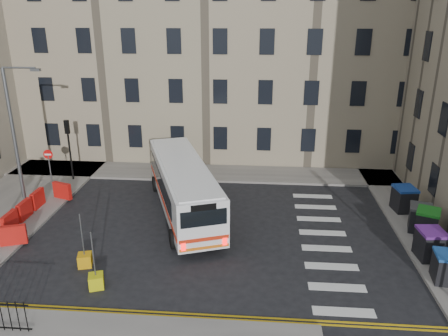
# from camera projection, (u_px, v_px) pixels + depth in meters

# --- Properties ---
(ground) EXTENTS (120.00, 120.00, 0.00)m
(ground) POSITION_uv_depth(u_px,v_px,m) (246.00, 233.00, 22.78)
(ground) COLOR black
(ground) RESTS_ON ground
(pavement_north) EXTENTS (36.00, 3.20, 0.15)m
(pavement_north) POSITION_uv_depth(u_px,v_px,m) (166.00, 172.00, 31.28)
(pavement_north) COLOR slate
(pavement_north) RESTS_ON ground
(pavement_east) EXTENTS (2.40, 26.00, 0.15)m
(pavement_east) POSITION_uv_depth(u_px,v_px,m) (400.00, 206.00, 25.81)
(pavement_east) COLOR slate
(pavement_east) RESTS_ON ground
(pavement_west) EXTENTS (6.00, 22.00, 0.15)m
(pavement_west) POSITION_uv_depth(u_px,v_px,m) (0.00, 214.00, 24.78)
(pavement_west) COLOR slate
(pavement_west) RESTS_ON ground
(terrace_north) EXTENTS (38.30, 10.80, 17.20)m
(terrace_north) POSITION_uv_depth(u_px,v_px,m) (167.00, 42.00, 34.92)
(terrace_north) COLOR gray
(terrace_north) RESTS_ON ground
(traffic_light_nw) EXTENTS (0.28, 0.22, 4.10)m
(traffic_light_nw) POSITION_uv_depth(u_px,v_px,m) (69.00, 141.00, 28.83)
(traffic_light_nw) COLOR black
(traffic_light_nw) RESTS_ON pavement_west
(streetlamp) EXTENTS (0.50, 0.22, 8.14)m
(streetlamp) POSITION_uv_depth(u_px,v_px,m) (14.00, 137.00, 24.19)
(streetlamp) COLOR #595B5E
(streetlamp) RESTS_ON pavement_west
(no_entry_north) EXTENTS (0.60, 0.08, 3.00)m
(no_entry_north) POSITION_uv_depth(u_px,v_px,m) (49.00, 162.00, 27.26)
(no_entry_north) COLOR #595B5E
(no_entry_north) RESTS_ON pavement_west
(roadworks_barriers) EXTENTS (1.66, 6.26, 1.00)m
(roadworks_barriers) POSITION_uv_depth(u_px,v_px,m) (31.00, 210.00, 23.95)
(roadworks_barriers) COLOR red
(roadworks_barriers) RESTS_ON pavement_west
(bus) EXTENTS (5.94, 10.92, 2.93)m
(bus) POSITION_uv_depth(u_px,v_px,m) (183.00, 185.00, 24.62)
(bus) COLOR white
(bus) RESTS_ON ground
(wheelie_bin_a) EXTENTS (1.15, 1.28, 1.29)m
(wheelie_bin_a) POSITION_uv_depth(u_px,v_px,m) (446.00, 267.00, 18.36)
(wheelie_bin_a) COLOR black
(wheelie_bin_a) RESTS_ON pavement_east
(wheelie_bin_b) EXTENTS (1.21, 1.36, 1.40)m
(wheelie_bin_b) POSITION_uv_depth(u_px,v_px,m) (430.00, 244.00, 20.06)
(wheelie_bin_b) COLOR black
(wheelie_bin_b) RESTS_ON pavement_east
(wheelie_bin_c) EXTENTS (1.50, 1.58, 1.38)m
(wheelie_bin_c) POSITION_uv_depth(u_px,v_px,m) (427.00, 222.00, 22.13)
(wheelie_bin_c) COLOR black
(wheelie_bin_c) RESTS_ON pavement_east
(wheelie_bin_d) EXTENTS (1.40, 1.50, 1.37)m
(wheelie_bin_d) POSITION_uv_depth(u_px,v_px,m) (420.00, 218.00, 22.61)
(wheelie_bin_d) COLOR black
(wheelie_bin_d) RESTS_ON pavement_east
(wheelie_bin_e) EXTENTS (1.28, 1.43, 1.41)m
(wheelie_bin_e) POSITION_uv_depth(u_px,v_px,m) (404.00, 199.00, 24.86)
(wheelie_bin_e) COLOR black
(wheelie_bin_e) RESTS_ON pavement_east
(bollard_yellow) EXTENTS (0.74, 0.74, 0.60)m
(bollard_yellow) POSITION_uv_depth(u_px,v_px,m) (85.00, 260.00, 19.80)
(bollard_yellow) COLOR #CD8E0B
(bollard_yellow) RESTS_ON ground
(bollard_chevron) EXTENTS (0.76, 0.76, 0.60)m
(bollard_chevron) POSITION_uv_depth(u_px,v_px,m) (96.00, 281.00, 18.26)
(bollard_chevron) COLOR #BEBD0B
(bollard_chevron) RESTS_ON ground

